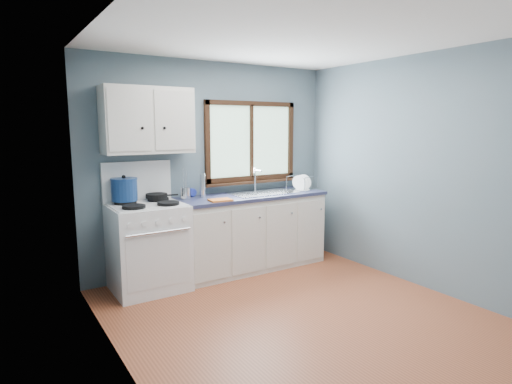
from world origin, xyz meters
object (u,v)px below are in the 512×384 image
sink (263,198)px  thermos (202,185)px  gas_range (148,244)px  base_cabinets (251,235)px  stockpot (124,189)px  skillet (157,196)px  utensil_crock (186,193)px  dish_rack (302,186)px

sink → thermos: bearing=171.9°
gas_range → base_cabinets: size_ratio=0.74×
sink → stockpot: 1.69m
stockpot → gas_range: bearing=-41.9°
skillet → base_cabinets: bearing=5.5°
stockpot → thermos: (0.89, -0.03, -0.02)m
sink → skillet: 1.33m
gas_range → stockpot: bearing=138.1°
gas_range → utensil_crock: (0.49, 0.11, 0.50)m
sink → skillet: (-1.32, 0.13, 0.12)m
base_cabinets → thermos: size_ratio=6.64×
sink → dish_rack: size_ratio=1.86×
skillet → dish_rack: bearing=7.1°
base_cabinets → dish_rack: (0.77, -0.03, 0.56)m
base_cabinets → sink: 0.48m
base_cabinets → stockpot: bearing=174.5°
base_cabinets → sink: (0.18, -0.00, 0.45)m
thermos → sink: bearing=-8.1°
sink → stockpot: bearing=175.1°
gas_range → utensil_crock: gas_range is taller
stockpot → dish_rack: stockpot is taller
skillet → stockpot: 0.36m
stockpot → sink: bearing=-4.9°
gas_range → base_cabinets: gas_range is taller
thermos → dish_rack: thermos is taller
utensil_crock → skillet: bearing=174.4°
sink → utensil_crock: bearing=174.5°
gas_range → base_cabinets: (1.31, 0.02, -0.08)m
thermos → dish_rack: size_ratio=0.62×
dish_rack → skillet: bearing=153.8°
thermos → dish_rack: bearing=-6.0°
stockpot → utensil_crock: 0.68m
gas_range → thermos: gas_range is taller
dish_rack → thermos: bearing=152.6°
sink → dish_rack: bearing=-3.2°
utensil_crock → thermos: (0.22, 0.01, 0.07)m
base_cabinets → utensil_crock: bearing=173.3°
gas_range → dish_rack: gas_range is taller
gas_range → dish_rack: (2.07, -0.01, 0.48)m
gas_range → stockpot: gas_range is taller
dish_rack → sink: bearing=155.4°
skillet → dish_rack: dish_rack is taller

